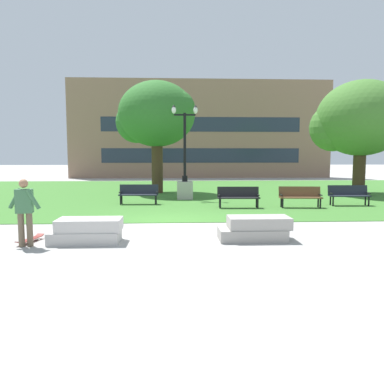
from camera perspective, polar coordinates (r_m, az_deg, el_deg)
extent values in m
plane|color=#A3A09B|center=(12.72, -3.17, -4.76)|extent=(140.00, 140.00, 0.00)
cube|color=#3D752D|center=(22.62, -2.95, -0.10)|extent=(40.00, 20.00, 0.02)
cube|color=#BCB7B2|center=(10.33, -15.94, -6.55)|extent=(1.80, 0.90, 0.32)
cube|color=beige|center=(10.24, -15.33, -4.81)|extent=(1.66, 0.83, 0.32)
cube|color=#9E9991|center=(10.36, 9.10, -6.35)|extent=(1.80, 0.90, 0.32)
cube|color=#A6A098|center=(10.34, 10.13, -4.59)|extent=(1.66, 0.83, 0.32)
cylinder|color=brown|center=(10.37, -24.57, -5.28)|extent=(0.15, 0.15, 0.86)
cylinder|color=brown|center=(10.33, -23.49, -5.28)|extent=(0.15, 0.15, 0.86)
cube|color=#3D7047|center=(10.24, -24.20, -1.26)|extent=(0.43, 0.29, 0.60)
cylinder|color=#3D7047|center=(10.42, -25.34, -0.88)|extent=(0.36, 0.15, 0.53)
cylinder|color=#3D7047|center=(10.05, -23.05, -1.01)|extent=(0.36, 0.15, 0.53)
sphere|color=#9E7051|center=(10.20, -24.30, 1.19)|extent=(0.22, 0.22, 0.22)
cube|color=maroon|center=(10.85, -23.43, -6.62)|extent=(0.37, 0.82, 0.02)
cube|color=maroon|center=(11.21, -22.17, -6.07)|extent=(0.22, 0.16, 0.06)
cube|color=maroon|center=(10.48, -24.80, -6.99)|extent=(0.22, 0.16, 0.06)
cylinder|color=silver|center=(11.10, -23.27, -6.64)|extent=(0.04, 0.06, 0.06)
cylinder|color=silver|center=(10.98, -22.30, -6.74)|extent=(0.04, 0.06, 0.06)
cylinder|color=silver|center=(10.74, -24.56, -7.10)|extent=(0.04, 0.06, 0.06)
cylinder|color=silver|center=(10.62, -23.58, -7.20)|extent=(0.04, 0.06, 0.06)
cube|color=#1E232D|center=(17.41, -8.16, -0.43)|extent=(1.81, 0.50, 0.05)
cube|color=#1E232D|center=(17.64, -8.07, 0.40)|extent=(1.80, 0.18, 0.46)
cube|color=black|center=(17.53, -10.89, -0.04)|extent=(0.07, 0.40, 0.04)
cube|color=black|center=(17.31, -5.41, -0.03)|extent=(0.07, 0.40, 0.04)
cylinder|color=black|center=(17.40, -10.83, -1.25)|extent=(0.07, 0.07, 0.41)
cylinder|color=black|center=(17.20, -5.58, -1.26)|extent=(0.07, 0.07, 0.41)
cylinder|color=black|center=(17.72, -10.65, -1.12)|extent=(0.07, 0.07, 0.41)
cylinder|color=black|center=(17.51, -5.49, -1.13)|extent=(0.07, 0.07, 0.41)
cube|color=#1E232D|center=(18.24, 22.89, -0.55)|extent=(1.81, 0.50, 0.05)
cube|color=#1E232D|center=(18.45, 22.61, 0.25)|extent=(1.80, 0.19, 0.46)
cube|color=black|center=(17.91, 20.44, -0.18)|extent=(0.07, 0.40, 0.04)
cube|color=black|center=(18.58, 25.28, -0.17)|extent=(0.07, 0.40, 0.04)
cylinder|color=black|center=(17.82, 20.70, -1.36)|extent=(0.07, 0.07, 0.41)
cylinder|color=black|center=(18.46, 25.34, -1.30)|extent=(0.07, 0.07, 0.41)
cylinder|color=black|center=(18.11, 20.34, -1.23)|extent=(0.07, 0.07, 0.41)
cylinder|color=black|center=(18.75, 24.91, -1.19)|extent=(0.07, 0.07, 0.41)
cube|color=black|center=(16.18, 7.12, -0.88)|extent=(1.82, 0.52, 0.05)
cube|color=black|center=(16.40, 7.02, 0.01)|extent=(1.80, 0.21, 0.46)
cube|color=black|center=(16.09, 4.15, -0.46)|extent=(0.08, 0.40, 0.04)
cube|color=black|center=(16.30, 10.05, -0.46)|extent=(0.08, 0.40, 0.04)
cylinder|color=black|center=(15.97, 4.33, -1.78)|extent=(0.07, 0.07, 0.41)
cylinder|color=black|center=(16.17, 9.99, -1.76)|extent=(0.07, 0.07, 0.41)
cylinder|color=black|center=(16.29, 4.24, -1.64)|extent=(0.07, 0.07, 0.41)
cylinder|color=black|center=(16.49, 9.80, -1.62)|extent=(0.07, 0.07, 0.41)
cube|color=brown|center=(16.80, 16.24, -0.83)|extent=(1.83, 0.59, 0.05)
cube|color=brown|center=(17.02, 16.05, 0.04)|extent=(1.80, 0.27, 0.46)
cube|color=black|center=(16.61, 13.44, -0.41)|extent=(0.09, 0.40, 0.04)
cube|color=black|center=(17.02, 18.99, -0.42)|extent=(0.09, 0.40, 0.04)
cylinder|color=black|center=(16.50, 13.65, -1.69)|extent=(0.07, 0.07, 0.41)
cylinder|color=black|center=(16.89, 18.98, -1.67)|extent=(0.07, 0.07, 0.41)
cylinder|color=black|center=(16.81, 13.44, -1.55)|extent=(0.07, 0.07, 0.41)
cylinder|color=black|center=(17.20, 18.67, -1.53)|extent=(0.07, 0.07, 0.41)
cube|color=#ADA89E|center=(19.35, -1.10, 0.28)|extent=(0.80, 0.80, 0.90)
cylinder|color=black|center=(19.30, -1.10, 2.05)|extent=(0.28, 0.28, 0.30)
cylinder|color=black|center=(19.26, -1.11, 6.80)|extent=(0.14, 0.14, 3.50)
cube|color=black|center=(19.36, -1.12, 11.68)|extent=(1.10, 0.08, 0.08)
ellipsoid|color=white|center=(19.38, -2.79, 12.38)|extent=(0.22, 0.22, 0.36)
cone|color=black|center=(19.41, -2.79, 12.96)|extent=(0.20, 0.20, 0.13)
ellipsoid|color=white|center=(19.41, 0.54, 12.38)|extent=(0.22, 0.22, 0.36)
cone|color=black|center=(19.44, 0.54, 12.95)|extent=(0.20, 0.20, 0.13)
cylinder|color=#42301E|center=(23.62, 24.12, 3.28)|extent=(0.69, 0.69, 2.97)
ellipsoid|color=#42752D|center=(23.69, 24.41, 10.20)|extent=(5.01, 5.01, 4.26)
sphere|color=#42752D|center=(23.53, 20.77, 9.15)|extent=(2.75, 2.75, 2.75)
cylinder|color=#42301E|center=(22.44, -5.32, 4.24)|extent=(0.67, 0.67, 3.42)
ellipsoid|color=#2D6B28|center=(22.56, -5.39, 11.76)|extent=(4.51, 4.51, 3.84)
sphere|color=#2D6B28|center=(23.05, -8.47, 10.46)|extent=(2.48, 2.48, 2.48)
sphere|color=#2D6B28|center=(22.11, -2.46, 12.49)|extent=(2.26, 2.26, 2.26)
cube|color=#8E6B56|center=(37.18, 1.37, 9.54)|extent=(25.70, 1.00, 9.53)
cube|color=#232D3D|center=(36.58, 1.42, 5.58)|extent=(19.28, 0.03, 1.40)
cube|color=#232D3D|center=(36.69, 1.43, 10.27)|extent=(19.28, 0.03, 1.40)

